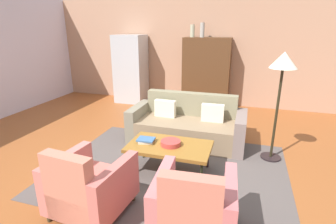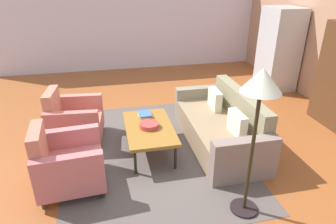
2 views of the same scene
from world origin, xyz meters
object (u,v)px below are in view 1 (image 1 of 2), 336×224
object	(u,v)px
armchair_left	(88,188)
cabinet	(206,73)
fruit_bowl	(171,143)
refrigerator	(131,69)
armchair_right	(194,210)
book_stack	(146,140)
floor_lamp	(282,71)
couch	(188,126)
vase_tall	(192,31)
vase_round	(202,30)
coffee_table	(169,147)

from	to	relation	value
armchair_left	cabinet	size ratio (longest dim) A/B	0.49
fruit_bowl	refrigerator	distance (m)	4.04
armchair_right	refrigerator	world-z (taller)	refrigerator
book_stack	refrigerator	distance (m)	3.86
refrigerator	floor_lamp	world-z (taller)	refrigerator
couch	fruit_bowl	distance (m)	1.20
cabinet	refrigerator	xyz separation A→B (m)	(-2.11, -0.10, 0.03)
armchair_right	floor_lamp	xyz separation A→B (m)	(0.87, 2.05, 1.10)
vase_tall	vase_round	distance (m)	0.25
armchair_left	fruit_bowl	bearing A→B (deg)	67.11
cabinet	vase_round	distance (m)	1.09
armchair_right	fruit_bowl	distance (m)	1.31
armchair_right	vase_tall	bearing A→B (deg)	98.77
armchair_right	cabinet	size ratio (longest dim) A/B	0.49
couch	vase_tall	bearing A→B (deg)	-78.73
vase_round	refrigerator	xyz separation A→B (m)	(-1.96, -0.10, -1.05)
vase_tall	refrigerator	size ratio (longest dim) A/B	0.17
fruit_bowl	vase_round	distance (m)	3.79
couch	refrigerator	distance (m)	3.14
cabinet	refrigerator	distance (m)	2.11
refrigerator	fruit_bowl	bearing A→B (deg)	-57.17
fruit_bowl	floor_lamp	size ratio (longest dim) A/B	0.17
book_stack	floor_lamp	size ratio (longest dim) A/B	0.15
coffee_table	cabinet	distance (m)	3.51
vase_tall	floor_lamp	size ratio (longest dim) A/B	0.18
armchair_left	vase_tall	bearing A→B (deg)	93.38
couch	armchair_left	world-z (taller)	armchair_left
vase_round	refrigerator	distance (m)	2.22
cabinet	vase_tall	distance (m)	1.13
book_stack	refrigerator	size ratio (longest dim) A/B	0.14
coffee_table	book_stack	bearing A→B (deg)	-178.48
couch	book_stack	bearing A→B (deg)	73.34
couch	vase_round	bearing A→B (deg)	-84.87
couch	vase_tall	xyz separation A→B (m)	(-0.45, 2.29, 1.67)
armchair_left	book_stack	xyz separation A→B (m)	(0.25, 1.16, 0.12)
book_stack	cabinet	bearing A→B (deg)	84.90
armchair_left	vase_round	size ratio (longest dim) A/B	2.48
fruit_bowl	book_stack	world-z (taller)	fruit_bowl
couch	armchair_right	world-z (taller)	armchair_right
armchair_right	armchair_left	bearing A→B (deg)	175.95
armchair_right	vase_tall	distance (m)	5.02
vase_round	armchair_left	bearing A→B (deg)	-95.01
vase_tall	floor_lamp	world-z (taller)	vase_tall
coffee_table	cabinet	xyz separation A→B (m)	(-0.05, 3.48, 0.51)
refrigerator	cabinet	bearing A→B (deg)	2.84
cabinet	vase_tall	world-z (taller)	vase_tall
fruit_bowl	cabinet	bearing A→B (deg)	91.14
book_stack	vase_tall	world-z (taller)	vase_tall
coffee_table	armchair_left	xyz separation A→B (m)	(-0.61, -1.17, -0.05)
vase_round	fruit_bowl	bearing A→B (deg)	-86.39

